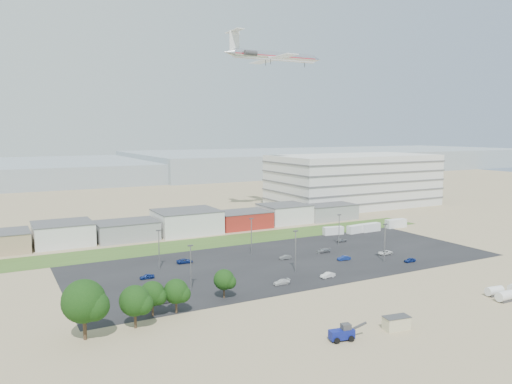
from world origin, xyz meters
TOP-DOWN VIEW (x-y plane):
  - ground at (0.00, 0.00)m, footprint 700.00×700.00m
  - parking_lot at (5.00, 20.00)m, footprint 120.00×50.00m
  - grass_strip at (0.00, 52.00)m, footprint 160.00×16.00m
  - hills_backdrop at (40.00, 315.00)m, footprint 700.00×200.00m
  - building_row at (-17.00, 71.00)m, footprint 170.00×20.00m
  - parking_garage at (90.00, 95.00)m, footprint 80.00×40.00m
  - portable_shed at (-3.25, -31.54)m, footprint 5.29×3.30m
  - telehandler at (-15.30, -30.75)m, footprint 7.43×3.63m
  - storage_tank_nw at (29.54, -27.77)m, footprint 4.20×2.50m
  - storage_tank_sw at (28.38, -31.26)m, footprint 4.26×2.21m
  - box_trailer_a at (38.56, 43.00)m, footprint 7.66×3.50m
  - box_trailer_b at (47.53, 41.32)m, footprint 7.72×3.24m
  - box_trailer_c at (53.98, 41.10)m, footprint 8.04×2.87m
  - box_trailer_d at (67.40, 42.07)m, footprint 8.68×3.20m
  - tree_far_left at (-54.75, -8.98)m, footprint 8.17×8.17m
  - tree_left at (-45.59, -8.04)m, footprint 6.16×6.16m
  - tree_mid at (-40.96, -3.59)m, footprint 5.34×5.34m
  - tree_right at (-36.34, -4.40)m, footprint 5.34×5.34m
  - tree_near at (-24.04, -0.58)m, footprint 4.89×4.89m
  - lightpole_front_l at (-28.18, 8.72)m, footprint 1.23×0.51m
  - lightpole_front_m at (1.19, 9.77)m, footprint 1.28×0.53m
  - lightpole_front_r at (28.62, 6.28)m, footprint 1.27×0.53m
  - lightpole_back_l at (-29.32, 29.26)m, footprint 1.23×0.51m
  - lightpole_back_m at (-0.34, 31.51)m, footprint 1.28×0.53m
  - lightpole_back_r at (29.79, 28.43)m, footprint 1.18×0.49m
  - airliner at (41.81, 90.04)m, footprint 47.84×32.85m
  - parked_car_0 at (34.27, 12.08)m, footprint 4.80×2.62m
  - parked_car_1 at (19.49, 12.74)m, footprint 4.02×1.72m
  - parked_car_2 at (34.51, 2.38)m, footprint 3.61×1.51m
  - parked_car_3 at (-7.79, 1.90)m, footprint 4.16×1.74m
  - parked_car_5 at (-34.90, 21.64)m, footprint 3.65×1.49m
  - parked_car_7 at (5.46, 21.68)m, footprint 3.65×1.61m
  - parked_car_8 at (33.76, 32.00)m, footprint 3.51×1.42m
  - parked_car_9 at (-21.47, 31.22)m, footprint 4.74×2.59m
  - parked_car_10 at (-36.34, 2.67)m, footprint 3.99×1.80m
  - parked_car_12 at (19.66, 22.89)m, footprint 4.63×2.24m
  - parked_car_13 at (5.28, 1.17)m, footprint 4.07×1.67m

SIDE VIEW (x-z plane):
  - ground at x=0.00m, z-range 0.00..0.00m
  - parking_lot at x=5.00m, z-range 0.00..0.01m
  - grass_strip at x=0.00m, z-range 0.00..0.02m
  - parked_car_10 at x=-36.34m, z-range 0.00..1.13m
  - parked_car_7 at x=5.46m, z-range 0.00..1.16m
  - parked_car_8 at x=33.76m, z-range 0.00..1.20m
  - parked_car_3 at x=-7.79m, z-range 0.00..1.20m
  - parked_car_2 at x=34.51m, z-range 0.00..1.22m
  - parked_car_5 at x=-34.90m, z-range 0.00..1.24m
  - parked_car_9 at x=-21.47m, z-range 0.00..1.26m
  - parked_car_0 at x=34.27m, z-range 0.00..1.28m
  - parked_car_1 at x=19.49m, z-range 0.00..1.29m
  - parked_car_12 at x=19.66m, z-range 0.00..1.30m
  - parked_car_13 at x=5.28m, z-range 0.00..1.31m
  - storage_tank_nw at x=29.54m, z-range 0.00..2.38m
  - portable_shed at x=-3.25m, z-range 0.00..2.50m
  - storage_tank_sw at x=28.38m, z-range 0.00..2.53m
  - box_trailer_a at x=38.56m, z-range 0.00..2.77m
  - box_trailer_b at x=47.53m, z-range 0.00..2.81m
  - telehandler at x=-15.30m, z-range 0.00..2.96m
  - box_trailer_c at x=53.98m, z-range 0.00..2.97m
  - box_trailer_d at x=67.40m, z-range 0.00..3.20m
  - tree_near at x=-24.04m, z-range 0.00..7.33m
  - building_row at x=-17.00m, z-range 0.00..8.00m
  - tree_mid at x=-40.96m, z-range 0.00..8.00m
  - tree_right at x=-36.34m, z-range 0.00..8.02m
  - hills_backdrop at x=40.00m, z-range 0.00..9.00m
  - tree_left at x=-45.59m, z-range 0.00..9.24m
  - lightpole_back_r at x=29.79m, z-range 0.00..10.05m
  - lightpole_front_l at x=-28.18m, z-range 0.00..10.45m
  - lightpole_back_l at x=-29.32m, z-range 0.00..10.47m
  - lightpole_front_r at x=28.62m, z-range 0.00..10.77m
  - lightpole_front_m at x=1.19m, z-range 0.00..10.85m
  - lightpole_back_m at x=-0.34m, z-range 0.00..10.88m
  - tree_far_left at x=-54.75m, z-range 0.00..12.26m
  - parking_garage at x=90.00m, z-range 0.00..25.00m
  - airliner at x=41.81m, z-range 61.14..75.19m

